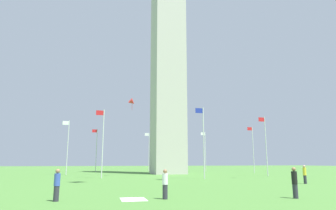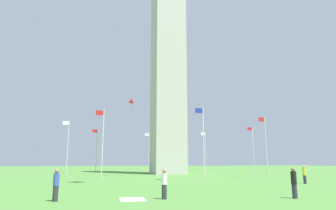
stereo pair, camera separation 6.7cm
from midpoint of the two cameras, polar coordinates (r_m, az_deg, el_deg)
ground_plane at (r=55.47m, az=-0.04°, el=-12.95°), size 260.00×260.00×0.00m
obelisk_monument at (r=60.35m, az=-0.03°, el=12.44°), size 5.70×5.70×51.80m
flagpole_n at (r=53.69m, az=-18.59°, el=-7.18°), size 1.12×0.14×9.10m
flagpole_ne at (r=41.30m, az=-12.39°, el=-6.56°), size 1.12×0.14×9.10m
flagpole_e at (r=38.90m, az=6.66°, el=-6.49°), size 1.12×0.14×9.10m
flagpole_se at (r=49.17m, az=18.01°, el=-6.93°), size 1.12×0.14×9.10m
flagpole_s at (r=62.37m, az=15.78°, el=-7.77°), size 1.12×0.14×9.10m
flagpole_sw at (r=71.19m, az=7.04°, el=-8.42°), size 1.12×0.14×9.10m
flagpole_w at (r=72.53m, az=-3.72°, el=-8.53°), size 1.12×0.14×9.10m
flagpole_nw at (r=65.99m, az=-13.51°, el=-8.02°), size 1.12×0.14×9.10m
person_white_shirt at (r=17.63m, az=-0.67°, el=-14.81°), size 0.32×0.32×1.66m
person_yellow_shirt at (r=32.81m, az=24.48°, el=-11.92°), size 0.32×0.32×1.77m
person_blue_shirt at (r=17.69m, az=-20.46°, el=-14.07°), size 0.32×0.32×1.70m
person_black_shirt at (r=19.42m, az=22.83°, el=-13.45°), size 0.32×0.32×1.77m
kite_red_delta at (r=46.77m, az=-6.86°, el=0.55°), size 1.38×1.18×1.87m
picnic_blanket_near_first_person at (r=17.72m, az=-6.71°, el=-17.37°), size 1.47×1.86×0.01m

